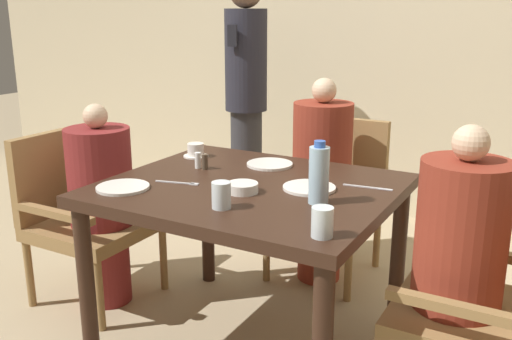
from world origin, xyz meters
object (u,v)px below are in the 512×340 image
Objects in this scene: diner_in_left_chair at (102,204)px; plate_dessert_center at (309,188)px; glass_tall_near at (221,195)px; plate_main_left at (123,187)px; glass_tall_mid at (322,222)px; teacup_with_saucer at (196,151)px; standing_host at (246,93)px; water_bottle at (319,174)px; diner_in_far_chair at (321,180)px; chair_far_side at (330,192)px; chair_right_side at (497,304)px; diner_in_right_chair at (458,271)px; chair_left_side at (82,210)px; bowl_small at (243,188)px; plate_main_right at (270,164)px.

plate_dessert_center is at bearing 3.09° from diner_in_left_chair.
plate_main_left is at bearing 179.49° from glass_tall_near.
glass_tall_mid reaches higher than plate_main_left.
diner_in_left_chair is 4.79× the size of plate_main_left.
teacup_with_saucer is 1.23× the size of glass_tall_mid.
teacup_with_saucer is 1.17m from glass_tall_mid.
water_bottle is at bearing -51.66° from standing_host.
diner_in_far_chair is at bearing 93.01° from glass_tall_near.
diner_in_left_chair is 0.92× the size of diner_in_far_chair.
chair_far_side is 1.37m from chair_right_side.
chair_right_side is 0.51× the size of standing_host.
teacup_with_saucer is (-1.33, 0.28, 0.23)m from diner_in_right_chair.
chair_right_side is (2.01, 0.00, 0.00)m from chair_left_side.
water_bottle reaches higher than chair_right_side.
water_bottle reaches higher than teacup_with_saucer.
glass_tall_near is 0.44m from glass_tall_mid.
diner_in_far_chair is 1.30m from glass_tall_mid.
glass_tall_mid is (1.50, -0.39, 0.34)m from chair_left_side.
water_bottle is (0.32, 0.03, 0.09)m from bowl_small.
glass_tall_near is at bearing -86.99° from diner_in_far_chair.
chair_left_side is 1.59m from glass_tall_mid.
diner_in_left_chair is 10.36× the size of glass_tall_mid.
diner_in_right_chair is at bearing 21.35° from glass_tall_near.
diner_in_left_chair reaches higher than water_bottle.
chair_far_side is at bearing 54.02° from teacup_with_saucer.
plate_dessert_center is (0.32, -0.25, 0.00)m from plate_main_right.
standing_host is 13.85× the size of teacup_with_saucer.
chair_right_side is 7.09× the size of teacup_with_saucer.
glass_tall_near is (0.06, -1.10, 0.23)m from diner_in_far_chair.
standing_host is 1.21m from teacup_with_saucer.
standing_host reaches higher than plate_main_right.
water_bottle is at bearing 115.26° from glass_tall_mid.
plate_main_right and plate_dessert_center have the same top height.
plate_main_right is at bearing -96.50° from chair_far_side.
plate_main_right is (0.94, 0.31, 0.30)m from chair_left_side.
water_bottle reaches higher than plate_dessert_center.
diner_in_right_chair reaches higher than plate_main_right.
diner_in_left_chair is at bearing 180.00° from diner_in_right_chair.
diner_in_right_chair is at bearing 13.53° from plate_main_left.
plate_dessert_center is at bearing 118.61° from glass_tall_mid.
diner_in_right_chair is 2.25m from standing_host.
diner_in_right_chair is 10.98× the size of glass_tall_near.
diner_in_right_chair is 8.94× the size of teacup_with_saucer.
plate_dessert_center is (1.25, 0.06, 0.30)m from chair_left_side.
glass_tall_near is (0.90, -1.74, -0.10)m from standing_host.
plate_main_left is 0.72m from plate_main_right.
chair_far_side is 4.02× the size of plate_main_left.
diner_in_left_chair is 0.93m from bowl_small.
chair_right_side is at bearing -0.00° from diner_in_left_chair.
teacup_with_saucer is (0.39, 0.28, 0.26)m from diner_in_left_chair.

